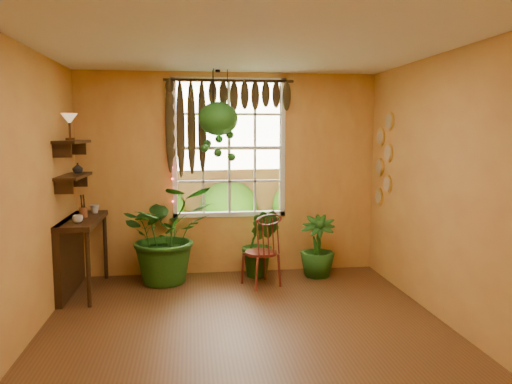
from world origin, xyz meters
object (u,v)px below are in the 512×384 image
counter_ledge (74,247)px  windsor_chair (262,262)px  hanging_basket (218,124)px  potted_plant_left (167,234)px  potted_plant_mid (261,243)px

counter_ledge → windsor_chair: (2.26, -0.04, -0.25)m
counter_ledge → hanging_basket: 2.32m
counter_ledge → hanging_basket: (1.75, 0.40, 1.47)m
potted_plant_left → hanging_basket: (0.67, 0.12, 1.39)m
windsor_chair → potted_plant_left: size_ratio=0.84×
counter_ledge → potted_plant_left: bearing=14.5°
counter_ledge → potted_plant_left: potted_plant_left is taller
potted_plant_mid → hanging_basket: (-0.54, 0.04, 1.56)m
potted_plant_left → potted_plant_mid: (1.21, 0.08, -0.17)m
counter_ledge → windsor_chair: size_ratio=1.13×
potted_plant_mid → hanging_basket: size_ratio=0.77×
potted_plant_mid → hanging_basket: hanging_basket is taller
potted_plant_left → hanging_basket: size_ratio=1.07×
potted_plant_left → hanging_basket: 1.55m
windsor_chair → hanging_basket: bearing=115.0°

